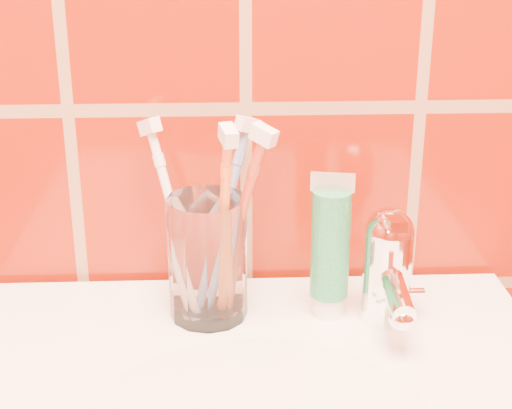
{
  "coord_description": "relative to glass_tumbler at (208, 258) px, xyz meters",
  "views": [
    {
      "loc": [
        -0.02,
        0.41,
        1.25
      ],
      "look_at": [
        0.01,
        1.08,
        0.98
      ],
      "focal_mm": 55.0,
      "sensor_mm": 36.0,
      "label": 1
    }
  ],
  "objects": [
    {
      "name": "glass_tumbler",
      "position": [
        0.0,
        0.0,
        0.0
      ],
      "size": [
        0.09,
        0.09,
        0.13
      ],
      "primitive_type": "cylinder",
      "rotation": [
        0.0,
        0.0,
        0.09
      ],
      "color": "white",
      "rests_on": "pedestal_sink"
    },
    {
      "name": "toothpaste_tube",
      "position": [
        0.12,
        -0.0,
        0.01
      ],
      "size": [
        0.04,
        0.04,
        0.15
      ],
      "rotation": [
        0.0,
        0.0,
        -0.18
      ],
      "color": "white",
      "rests_on": "pedestal_sink"
    },
    {
      "name": "faucet",
      "position": [
        0.18,
        -0.02,
        0.0
      ],
      "size": [
        0.05,
        0.11,
        0.12
      ],
      "color": "white",
      "rests_on": "pedestal_sink"
    },
    {
      "name": "toothbrush_0",
      "position": [
        -0.03,
        0.02,
        0.03
      ],
      "size": [
        0.15,
        0.16,
        0.21
      ],
      "primitive_type": null,
      "rotation": [
        0.39,
        0.0,
        -2.45
      ],
      "color": "white",
      "rests_on": "glass_tumbler"
    },
    {
      "name": "toothbrush_1",
      "position": [
        0.02,
        0.03,
        0.03
      ],
      "size": [
        0.14,
        0.14,
        0.21
      ],
      "primitive_type": null,
      "rotation": [
        0.33,
        0.0,
        2.26
      ],
      "color": "#6C88C0",
      "rests_on": "glass_tumbler"
    },
    {
      "name": "toothbrush_2",
      "position": [
        0.03,
        -0.01,
        0.04
      ],
      "size": [
        0.14,
        0.13,
        0.22
      ],
      "primitive_type": null,
      "rotation": [
        0.3,
        0.0,
        0.92
      ],
      "color": "#B44026",
      "rests_on": "glass_tumbler"
    },
    {
      "name": "toothbrush_3",
      "position": [
        0.02,
        -0.02,
        0.04
      ],
      "size": [
        0.06,
        0.12,
        0.22
      ],
      "primitive_type": null,
      "rotation": [
        0.22,
        0.0,
        0.27
      ],
      "color": "orange",
      "rests_on": "glass_tumbler"
    }
  ]
}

